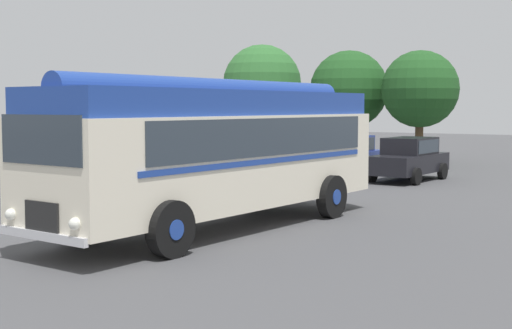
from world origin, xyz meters
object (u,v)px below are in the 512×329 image
(vintage_bus, at_px, (220,148))
(car_mid_left, at_px, (409,159))
(box_van, at_px, (278,142))
(car_near_left, at_px, (347,156))

(vintage_bus, relative_size, car_mid_left, 2.40)
(car_mid_left, xyz_separation_m, box_van, (-5.73, -0.29, 0.52))
(vintage_bus, distance_m, car_mid_left, 12.72)
(car_near_left, distance_m, box_van, 3.16)
(car_mid_left, bearing_deg, box_van, -177.15)
(car_near_left, bearing_deg, vintage_bus, -77.17)
(vintage_bus, bearing_deg, car_mid_left, 91.21)
(car_near_left, height_order, car_mid_left, same)
(car_near_left, distance_m, car_mid_left, 2.64)
(vintage_bus, xyz_separation_m, car_mid_left, (-0.27, 12.67, -1.05))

